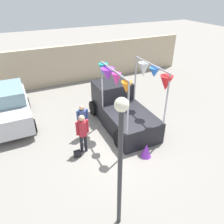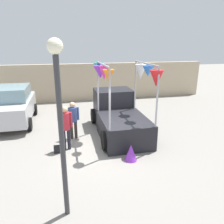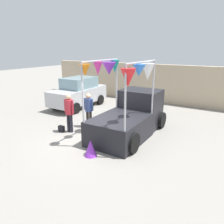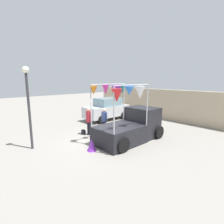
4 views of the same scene
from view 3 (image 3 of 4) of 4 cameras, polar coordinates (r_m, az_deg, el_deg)
The scene contains 8 objects.
ground_plane at distance 9.25m, azimuth -4.19°, elevation -7.09°, with size 60.00×60.00×0.00m, color gray.
vendor_truck at distance 9.64m, azimuth 5.01°, elevation -0.37°, with size 2.51×4.14×3.24m.
parked_car at distance 14.13m, azimuth -8.77°, elevation 5.10°, with size 1.88×4.00×1.88m.
person_customer at distance 9.84m, azimuth -11.15°, elevation 0.69°, with size 0.53×0.34×1.75m.
person_vendor at distance 10.38m, azimuth -6.11°, elevation 1.27°, with size 0.53×0.34×1.63m.
handbag at distance 10.22m, azimuth -13.07°, elevation -4.30°, with size 0.28×0.16×0.28m, color black.
brick_boundary_wall at distance 15.54m, azimuth 12.45°, elevation 7.27°, with size 18.00×0.36×2.60m, color tan.
folded_kite_bundle_violet at distance 7.81m, azimuth -5.63°, elevation -9.36°, with size 0.44×0.44×0.60m, color purple.
Camera 3 is at (4.98, -6.86, 3.70)m, focal length 35.00 mm.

